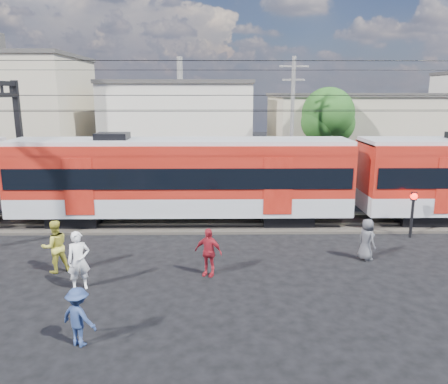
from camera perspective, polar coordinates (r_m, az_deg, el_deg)
The scene contains 16 objects.
ground at distance 14.21m, azimuth -6.29°, elevation -13.62°, with size 120.00×120.00×0.00m, color black.
track_bed at distance 21.63m, azimuth -4.31°, elevation -4.01°, with size 70.00×3.40×0.12m, color #2D2823.
rail_near at distance 20.87m, azimuth -4.44°, elevation -4.29°, with size 70.00×0.12×0.12m, color #59544C.
rail_far at distance 22.31m, azimuth -4.20°, elevation -3.16°, with size 70.00×0.12×0.12m, color #59544C.
commuter_train at distance 21.08m, azimuth -5.04°, elevation 2.09°, with size 50.30×3.08×4.17m.
catenary at distance 22.98m, azimuth -26.87°, elevation 8.54°, with size 70.00×9.30×7.52m.
building_midwest at distance 39.89m, azimuth -5.65°, elevation 8.95°, with size 12.24×12.24×7.30m.
building_mideast at distance 38.91m, azimuth 18.37°, elevation 7.53°, with size 16.32×10.20×6.30m.
utility_pole_mid at distance 28.11m, azimuth 8.87°, elevation 9.05°, with size 1.80×0.24×8.50m.
tree_near at distance 31.78m, azimuth 13.70°, elevation 9.49°, with size 3.82×3.64×6.72m.
pedestrian_a at distance 15.13m, azimuth -18.45°, elevation -8.50°, with size 0.71×0.47×1.96m, color white.
pedestrian_b at distance 16.82m, azimuth -21.19°, elevation -6.64°, with size 0.93×0.73×1.91m, color gold.
pedestrian_c at distance 12.04m, azimuth -18.47°, elevation -15.21°, with size 1.01×0.58×1.56m, color navy.
pedestrian_d at distance 15.43m, azimuth -2.07°, elevation -7.84°, with size 1.01×0.42×1.73m, color maroon.
pedestrian_e at distance 17.72m, azimuth 18.13°, elevation -5.90°, with size 0.80×0.52×1.63m, color #48484C.
crossing_signal at distance 20.94m, azimuth 23.45°, elevation -1.71°, with size 0.30×0.30×2.08m.
Camera 1 is at (1.34, -12.66, 6.31)m, focal length 35.00 mm.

